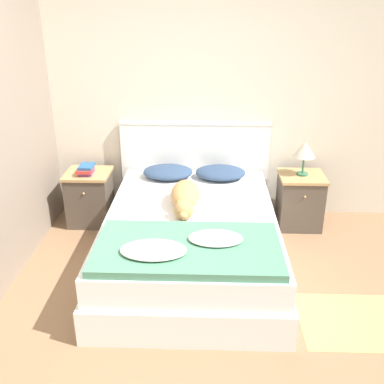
{
  "coord_description": "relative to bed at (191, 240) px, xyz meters",
  "views": [
    {
      "loc": [
        0.24,
        -2.38,
        2.15
      ],
      "look_at": [
        0.11,
        1.2,
        0.6
      ],
      "focal_mm": 42.0,
      "sensor_mm": 36.0,
      "label": 1
    }
  ],
  "objects": [
    {
      "name": "ground_plane",
      "position": [
        -0.11,
        -0.99,
        -0.25
      ],
      "size": [
        16.0,
        16.0,
        0.0
      ],
      "primitive_type": "plane",
      "color": "#896647"
    },
    {
      "name": "wall_back",
      "position": [
        -0.11,
        1.14,
        1.03
      ],
      "size": [
        9.0,
        0.06,
        2.55
      ],
      "color": "beige",
      "rests_on": "ground_plane"
    },
    {
      "name": "wall_side_left",
      "position": [
        -1.49,
        0.06,
        1.03
      ],
      "size": [
        0.06,
        3.1,
        2.55
      ],
      "color": "gray",
      "rests_on": "ground_plane"
    },
    {
      "name": "bed",
      "position": [
        0.0,
        0.0,
        0.0
      ],
      "size": [
        1.46,
        2.09,
        0.5
      ],
      "color": "white",
      "rests_on": "ground_plane"
    },
    {
      "name": "headboard",
      "position": [
        0.0,
        1.07,
        0.28
      ],
      "size": [
        1.54,
        0.06,
        1.02
      ],
      "color": "white",
      "rests_on": "ground_plane"
    },
    {
      "name": "nightstand_left",
      "position": [
        -1.07,
        0.79,
        0.03
      ],
      "size": [
        0.44,
        0.43,
        0.55
      ],
      "color": "#4C4238",
      "rests_on": "ground_plane"
    },
    {
      "name": "nightstand_right",
      "position": [
        1.07,
        0.79,
        0.03
      ],
      "size": [
        0.44,
        0.43,
        0.55
      ],
      "color": "#4C4238",
      "rests_on": "ground_plane"
    },
    {
      "name": "pillow_left",
      "position": [
        -0.26,
        0.8,
        0.31
      ],
      "size": [
        0.49,
        0.38,
        0.11
      ],
      "color": "navy",
      "rests_on": "bed"
    },
    {
      "name": "pillow_right",
      "position": [
        0.26,
        0.8,
        0.31
      ],
      "size": [
        0.49,
        0.38,
        0.11
      ],
      "color": "navy",
      "rests_on": "bed"
    },
    {
      "name": "quilt",
      "position": [
        -0.01,
        -0.63,
        0.29
      ],
      "size": [
        1.31,
        0.73,
        0.1
      ],
      "color": "#4C8466",
      "rests_on": "bed"
    },
    {
      "name": "dog",
      "position": [
        -0.05,
        0.13,
        0.35
      ],
      "size": [
        0.25,
        0.71,
        0.2
      ],
      "color": "tan",
      "rests_on": "bed"
    },
    {
      "name": "book_stack",
      "position": [
        -1.07,
        0.76,
        0.35
      ],
      "size": [
        0.16,
        0.24,
        0.09
      ],
      "color": "#703D7F",
      "rests_on": "nightstand_left"
    },
    {
      "name": "table_lamp",
      "position": [
        1.07,
        0.8,
        0.56
      ],
      "size": [
        0.21,
        0.21,
        0.34
      ],
      "color": "#336B4C",
      "rests_on": "nightstand_right"
    },
    {
      "name": "rug",
      "position": [
        1.35,
        -0.72,
        -0.25
      ],
      "size": [
        1.07,
        0.64,
        0.0
      ],
      "color": "tan",
      "rests_on": "ground_plane"
    }
  ]
}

